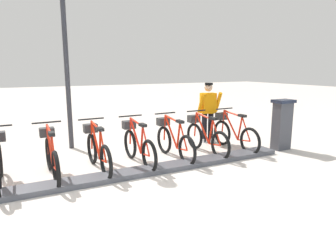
{
  "coord_description": "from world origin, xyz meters",
  "views": [
    {
      "loc": [
        -5.07,
        1.46,
        2.06
      ],
      "look_at": [
        0.5,
        -1.34,
        0.9
      ],
      "focal_mm": 30.86,
      "sensor_mm": 36.0,
      "label": 1
    }
  ],
  "objects": [
    {
      "name": "bike_docked_5",
      "position": [
        0.62,
        1.07,
        0.43
      ],
      "size": [
        1.72,
        0.54,
        1.02
      ],
      "color": "black",
      "rests_on": "ground"
    },
    {
      "name": "bike_docked_0",
      "position": [
        0.62,
        -3.28,
        0.43
      ],
      "size": [
        1.72,
        0.54,
        1.02
      ],
      "color": "black",
      "rests_on": "ground"
    },
    {
      "name": "ground_plane",
      "position": [
        0.0,
        0.0,
        0.0
      ],
      "size": [
        60.0,
        60.0,
        0.0
      ],
      "primitive_type": "plane",
      "color": "beige"
    },
    {
      "name": "bike_docked_1",
      "position": [
        0.62,
        -2.41,
        0.43
      ],
      "size": [
        1.72,
        0.54,
        1.02
      ],
      "color": "black",
      "rests_on": "ground"
    },
    {
      "name": "payment_kiosk",
      "position": [
        0.05,
        -4.36,
        0.67
      ],
      "size": [
        0.36,
        0.52,
        1.28
      ],
      "color": "#38383D",
      "rests_on": "ground"
    },
    {
      "name": "bike_docked_2",
      "position": [
        0.62,
        -1.54,
        0.43
      ],
      "size": [
        1.72,
        0.54,
        1.02
      ],
      "color": "black",
      "rests_on": "ground"
    },
    {
      "name": "dock_rail_base",
      "position": [
        0.0,
        0.0,
        0.05
      ],
      "size": [
        0.44,
        7.77,
        0.1
      ],
      "primitive_type": "cube",
      "color": "#47474C",
      "rests_on": "ground"
    },
    {
      "name": "bike_docked_4",
      "position": [
        0.62,
        0.2,
        0.43
      ],
      "size": [
        1.72,
        0.54,
        1.02
      ],
      "color": "black",
      "rests_on": "ground"
    },
    {
      "name": "bike_docked_3",
      "position": [
        0.62,
        -0.67,
        0.43
      ],
      "size": [
        1.72,
        0.54,
        1.02
      ],
      "color": "black",
      "rests_on": "ground"
    },
    {
      "name": "worker_near_rack",
      "position": [
        1.54,
        -3.12,
        0.91
      ],
      "size": [
        0.51,
        0.65,
        1.66
      ],
      "color": "white",
      "rests_on": "ground"
    },
    {
      "name": "lamp_post",
      "position": [
        2.59,
        0.43,
        2.72
      ],
      "size": [
        0.32,
        0.32,
        4.18
      ],
      "color": "#2D2D33",
      "rests_on": "ground"
    }
  ]
}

